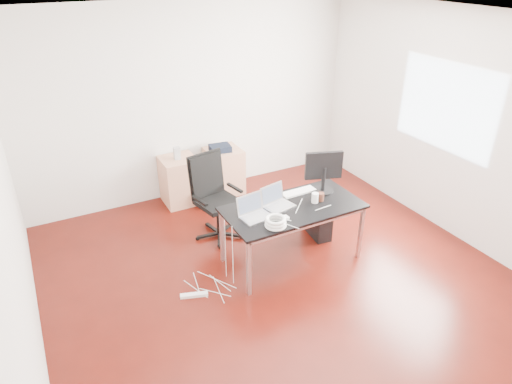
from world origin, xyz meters
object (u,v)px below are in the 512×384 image
filing_cabinet_left (180,180)px  filing_cabinet_right (224,171)px  pc_tower (318,220)px  office_chair (214,193)px  desk (293,210)px

filing_cabinet_left → filing_cabinet_right: bearing=0.0°
pc_tower → filing_cabinet_left: bearing=133.7°
office_chair → pc_tower: size_ratio=2.40×
desk → office_chair: (-0.58, 0.96, -0.07)m
filing_cabinet_right → office_chair: bearing=-120.2°
office_chair → filing_cabinet_right: (0.60, 1.03, -0.26)m
desk → filing_cabinet_left: desk is taller
filing_cabinet_left → filing_cabinet_right: (0.71, 0.00, 0.00)m
desk → pc_tower: 0.80m
desk → pc_tower: bearing=26.8°
filing_cabinet_left → pc_tower: filing_cabinet_left is taller
office_chair → filing_cabinet_left: bearing=84.1°
filing_cabinet_left → filing_cabinet_right: same height
desk → filing_cabinet_right: desk is taller
office_chair → pc_tower: (1.17, -0.66, -0.39)m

